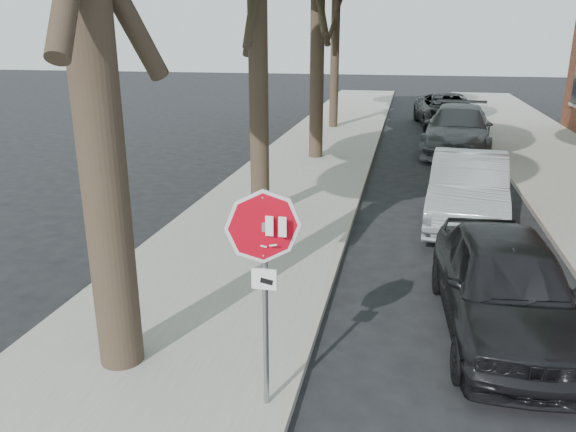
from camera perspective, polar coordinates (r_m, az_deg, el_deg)
name	(u,v)px	position (r m, az deg, el deg)	size (l,w,h in m)	color
ground	(325,419)	(6.92, 3.83, -19.88)	(120.00, 120.00, 0.00)	black
sidewalk_left	(303,171)	(18.20, 1.49, 4.64)	(4.00, 55.00, 0.12)	gray
curb_left	(366,173)	(17.95, 7.95, 4.30)	(0.12, 55.00, 0.13)	#9E9384
curb_right	(513,181)	(18.21, 21.91, 3.36)	(0.12, 55.00, 0.13)	#9E9384
stop_sign	(264,259)	(6.03, -2.44, -4.39)	(0.76, 0.34, 2.61)	gray
car_a	(505,285)	(8.84, 21.18, -6.52)	(1.80, 4.46, 1.52)	black
car_b	(468,189)	(13.81, 17.79, 2.62)	(1.69, 4.84, 1.59)	#A3A4AB
car_c	(458,129)	(22.27, 16.87, 8.43)	(2.41, 5.92, 1.72)	#4E4F54
car_d	(447,111)	(28.32, 15.90, 10.26)	(2.63, 5.71, 1.59)	black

